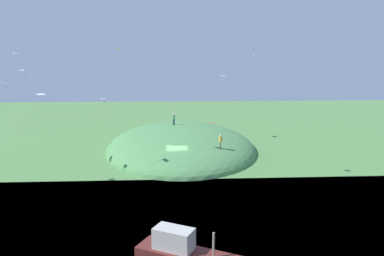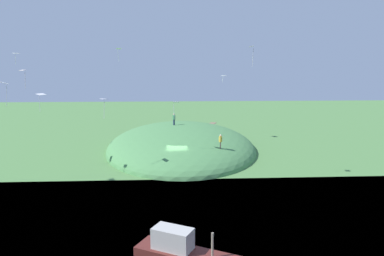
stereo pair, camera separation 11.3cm
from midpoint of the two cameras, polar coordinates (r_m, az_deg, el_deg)
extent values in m
plane|color=#4B7B40|center=(44.16, -2.29, -6.04)|extent=(160.00, 160.00, 0.00)
ellipsoid|color=#488048|center=(53.92, -1.67, -3.11)|extent=(31.88, 21.54, 6.41)
cube|color=#725E49|center=(71.19, 2.21, 0.09)|extent=(12.98, 5.88, 0.04)
cube|color=#A9A7A2|center=(22.55, -2.90, -16.99)|extent=(2.19, 2.66, 1.27)
cylinder|color=gray|center=(21.56, 3.40, -17.97)|extent=(0.14, 0.14, 1.52)
cube|color=#1E2848|center=(54.65, -2.80, 0.90)|extent=(0.25, 0.26, 0.83)
cylinder|color=#3B8554|center=(54.54, -2.80, 1.67)|extent=(0.60, 0.60, 0.66)
sphere|color=tan|center=(54.48, -2.81, 2.15)|extent=(0.25, 0.25, 0.25)
cube|color=brown|center=(44.05, 4.57, -2.72)|extent=(0.24, 0.16, 0.83)
cylinder|color=gold|center=(43.89, 4.58, -1.77)|extent=(0.47, 0.47, 0.66)
sphere|color=beige|center=(43.80, 4.59, -1.19)|extent=(0.25, 0.25, 0.25)
cube|color=white|center=(60.10, -11.42, 12.15)|extent=(0.77, 0.93, 0.15)
cylinder|color=white|center=(59.92, -11.48, 11.06)|extent=(0.28, 0.22, 1.87)
cube|color=silver|center=(40.99, -25.06, 8.24)|extent=(0.69, 0.76, 0.09)
cylinder|color=silver|center=(40.79, -24.72, 6.84)|extent=(0.12, 0.10, 1.71)
cube|color=white|center=(38.55, -27.44, 6.33)|extent=(1.38, 1.20, 0.26)
cylinder|color=white|center=(38.69, -27.10, 4.50)|extent=(0.26, 0.12, 1.92)
cube|color=white|center=(41.64, -2.45, 4.11)|extent=(0.56, 0.75, 0.16)
cylinder|color=white|center=(41.49, -2.80, 2.63)|extent=(0.06, 0.12, 1.74)
cube|color=white|center=(45.18, -22.61, 4.93)|extent=(1.22, 1.09, 0.16)
cylinder|color=white|center=(45.40, -22.82, 3.48)|extent=(0.21, 0.11, 1.78)
cube|color=white|center=(53.17, -25.90, 10.54)|extent=(0.98, 0.95, 0.09)
cylinder|color=white|center=(52.92, -25.99, 9.67)|extent=(0.10, 0.08, 1.21)
cube|color=white|center=(38.48, -13.66, 4.46)|extent=(0.94, 0.88, 0.08)
cylinder|color=white|center=(38.76, -13.59, 2.82)|extent=(0.21, 0.12, 1.86)
cube|color=silver|center=(58.37, 5.10, 8.21)|extent=(1.18, 0.98, 0.06)
cylinder|color=silver|center=(58.48, 4.89, 7.56)|extent=(0.12, 0.06, 0.83)
cube|color=white|center=(37.28, 9.43, 12.56)|extent=(0.73, 0.58, 0.12)
cylinder|color=white|center=(37.35, 9.65, 10.90)|extent=(0.31, 0.05, 1.82)
camera|label=1|loc=(0.06, -89.93, 0.01)|focal=33.87mm
camera|label=2|loc=(0.06, 90.07, -0.01)|focal=33.87mm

